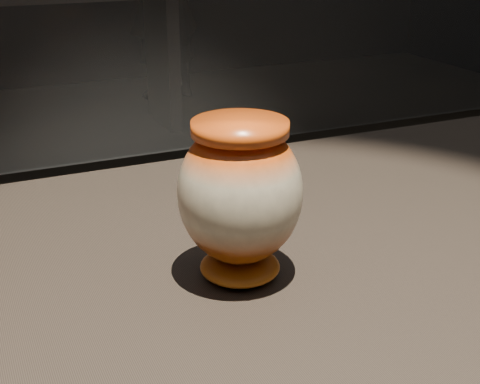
% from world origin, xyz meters
% --- Properties ---
extents(main_vase, '(0.16, 0.16, 0.19)m').
position_xyz_m(main_vase, '(-0.12, -0.03, 1.00)').
color(main_vase, '#82360B').
rests_on(main_vase, display_plinth).
extents(back_shelf, '(2.00, 0.60, 0.90)m').
position_xyz_m(back_shelf, '(0.07, 3.58, 0.64)').
color(back_shelf, black).
rests_on(back_shelf, ground).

